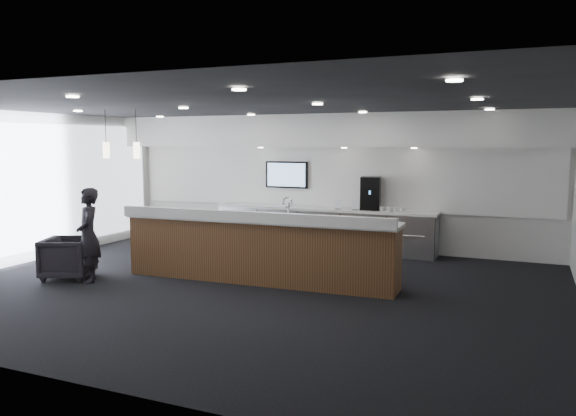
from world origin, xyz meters
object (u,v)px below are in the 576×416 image
at_px(lounge_guest, 88,235).
at_px(service_counter, 258,249).
at_px(armchair, 68,258).
at_px(coffee_machine, 371,193).

bearing_deg(lounge_guest, service_counter, 71.65).
relative_size(armchair, lounge_guest, 0.50).
distance_m(armchair, lounge_guest, 0.67).
distance_m(service_counter, lounge_guest, 2.93).
height_order(coffee_machine, armchair, coffee_machine).
bearing_deg(lounge_guest, coffee_machine, 97.75).
bearing_deg(armchair, lounge_guest, -116.35).
height_order(service_counter, lounge_guest, lounge_guest).
height_order(armchair, lounge_guest, lounge_guest).
height_order(service_counter, armchair, service_counter).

